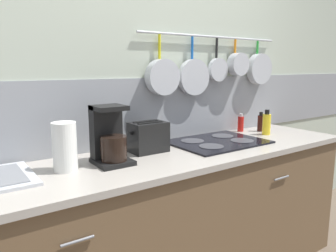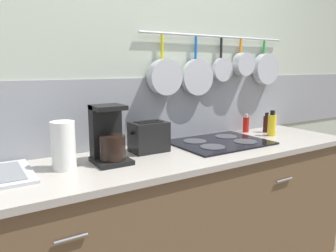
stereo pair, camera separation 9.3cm
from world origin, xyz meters
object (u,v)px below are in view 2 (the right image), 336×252
object	(u,v)px
bottle_olive_oil	(272,125)
paper_towel_roll	(63,145)
coffee_maker	(109,139)
bottle_sesame_oil	(266,124)
toaster	(149,137)
bottle_vinegar	(246,124)

from	to	relation	value
bottle_olive_oil	paper_towel_roll	bearing A→B (deg)	179.96
coffee_maker	bottle_sesame_oil	distance (m)	1.36
toaster	bottle_olive_oil	size ratio (longest dim) A/B	1.23
paper_towel_roll	bottle_sesame_oil	size ratio (longest dim) A/B	1.57
toaster	bottle_olive_oil	xyz separation A→B (m)	(1.00, -0.08, -0.01)
toaster	bottle_sesame_oil	xyz separation A→B (m)	(1.07, 0.03, -0.02)
bottle_vinegar	bottle_sesame_oil	bearing A→B (deg)	-33.17
toaster	paper_towel_roll	bearing A→B (deg)	-171.66
bottle_sesame_oil	toaster	bearing A→B (deg)	-178.28
paper_towel_roll	bottle_olive_oil	world-z (taller)	paper_towel_roll
paper_towel_roll	bottle_sesame_oil	bearing A→B (deg)	3.92
coffee_maker	bottle_sesame_oil	bearing A→B (deg)	4.70
bottle_vinegar	bottle_olive_oil	world-z (taller)	bottle_olive_oil
bottle_sesame_oil	bottle_vinegar	bearing A→B (deg)	146.83
coffee_maker	bottle_vinegar	distance (m)	1.24
toaster	bottle_vinegar	xyz separation A→B (m)	(0.93, 0.12, -0.03)
coffee_maker	bottle_sesame_oil	xyz separation A→B (m)	(1.36, 0.11, -0.06)
coffee_maker	bottle_vinegar	size ratio (longest dim) A/B	2.15
toaster	bottle_olive_oil	world-z (taller)	bottle_olive_oil
paper_towel_roll	toaster	size ratio (longest dim) A/B	1.04
bottle_vinegar	toaster	bearing A→B (deg)	-172.71
bottle_olive_oil	bottle_sesame_oil	xyz separation A→B (m)	(0.07, 0.11, -0.02)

